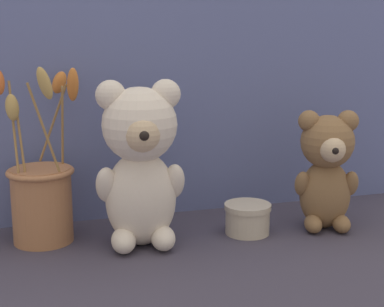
{
  "coord_description": "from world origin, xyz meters",
  "views": [
    {
      "loc": [
        -0.29,
        -0.97,
        0.38
      ],
      "look_at": [
        0.0,
        0.02,
        0.15
      ],
      "focal_mm": 55.0,
      "sensor_mm": 36.0,
      "label": 1
    }
  ],
  "objects_px": {
    "teddy_bear_large": "(140,161)",
    "decorative_tin_tall": "(248,218)",
    "teddy_bear_medium": "(327,168)",
    "flower_vase": "(42,195)"
  },
  "relations": [
    {
      "from": "teddy_bear_large",
      "to": "flower_vase",
      "type": "height_order",
      "value": "flower_vase"
    },
    {
      "from": "teddy_bear_large",
      "to": "decorative_tin_tall",
      "type": "xyz_separation_m",
      "value": [
        0.2,
        -0.0,
        -0.12
      ]
    },
    {
      "from": "teddy_bear_large",
      "to": "teddy_bear_medium",
      "type": "xyz_separation_m",
      "value": [
        0.35,
        -0.01,
        -0.03
      ]
    },
    {
      "from": "decorative_tin_tall",
      "to": "flower_vase",
      "type": "bearing_deg",
      "value": 169.79
    },
    {
      "from": "teddy_bear_large",
      "to": "flower_vase",
      "type": "relative_size",
      "value": 0.92
    },
    {
      "from": "flower_vase",
      "to": "decorative_tin_tall",
      "type": "height_order",
      "value": "flower_vase"
    },
    {
      "from": "teddy_bear_medium",
      "to": "decorative_tin_tall",
      "type": "bearing_deg",
      "value": 175.14
    },
    {
      "from": "teddy_bear_medium",
      "to": "decorative_tin_tall",
      "type": "height_order",
      "value": "teddy_bear_medium"
    },
    {
      "from": "teddy_bear_large",
      "to": "decorative_tin_tall",
      "type": "height_order",
      "value": "teddy_bear_large"
    },
    {
      "from": "teddy_bear_medium",
      "to": "flower_vase",
      "type": "bearing_deg",
      "value": 171.35
    }
  ]
}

